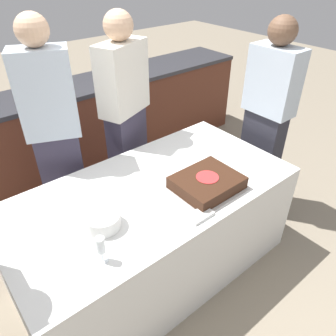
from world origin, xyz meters
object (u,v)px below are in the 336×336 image
at_px(person_cutting_cake, 126,120).
at_px(wine_glass, 101,246).
at_px(person_standing_back, 56,140).
at_px(person_seated_right, 266,121).
at_px(plate_stack, 103,220).
at_px(cake, 207,183).

bearing_deg(person_cutting_cake, wine_glass, 29.57).
relative_size(wine_glass, person_standing_back, 0.09).
xyz_separation_m(person_cutting_cake, person_seated_right, (0.88, -0.70, -0.02)).
bearing_deg(plate_stack, person_seated_right, 3.69).
relative_size(person_cutting_cake, person_standing_back, 0.98).
height_order(cake, plate_stack, cake).
xyz_separation_m(cake, person_seated_right, (0.88, 0.22, 0.07)).
relative_size(cake, person_seated_right, 0.27).
bearing_deg(wine_glass, person_seated_right, 10.38).
bearing_deg(plate_stack, person_cutting_cake, 49.43).
relative_size(cake, person_cutting_cake, 0.26).
bearing_deg(cake, person_seated_right, 13.99).
height_order(plate_stack, wine_glass, wine_glass).
xyz_separation_m(plate_stack, person_cutting_cake, (0.69, 0.80, 0.09)).
height_order(plate_stack, person_cutting_cake, person_cutting_cake).
bearing_deg(person_standing_back, person_cutting_cake, -156.85).
bearing_deg(person_seated_right, person_cutting_cake, -128.47).
relative_size(plate_stack, person_cutting_cake, 0.12).
bearing_deg(wine_glass, plate_stack, 59.46).
distance_m(cake, plate_stack, 0.70).
distance_m(plate_stack, person_cutting_cake, 1.06).
bearing_deg(cake, person_standing_back, 122.17).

